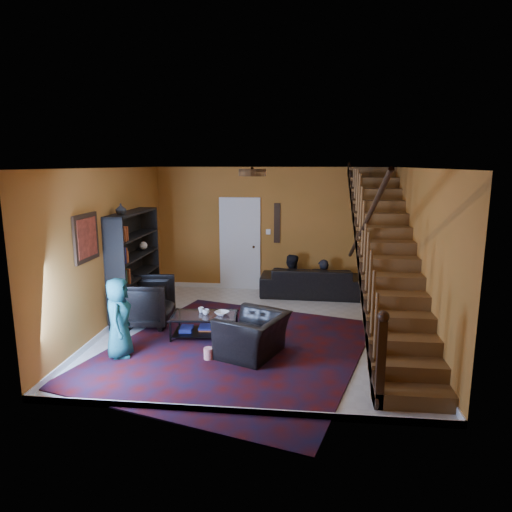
{
  "coord_description": "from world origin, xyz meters",
  "views": [
    {
      "loc": [
        0.79,
        -7.51,
        2.87
      ],
      "look_at": [
        -0.08,
        0.4,
        1.26
      ],
      "focal_mm": 32.0,
      "sensor_mm": 36.0,
      "label": 1
    }
  ],
  "objects_px": {
    "sofa": "(312,281)",
    "coffee_table": "(204,325)",
    "bookshelf": "(135,266)",
    "armchair_left": "(145,302)",
    "armchair_right": "(253,335)"
  },
  "relations": [
    {
      "from": "sofa",
      "to": "coffee_table",
      "type": "height_order",
      "value": "sofa"
    },
    {
      "from": "bookshelf",
      "to": "armchair_left",
      "type": "relative_size",
      "value": 2.1
    },
    {
      "from": "armchair_left",
      "to": "coffee_table",
      "type": "bearing_deg",
      "value": -118.4
    },
    {
      "from": "armchair_left",
      "to": "coffee_table",
      "type": "height_order",
      "value": "armchair_left"
    },
    {
      "from": "armchair_right",
      "to": "coffee_table",
      "type": "distance_m",
      "value": 1.09
    },
    {
      "from": "sofa",
      "to": "armchair_left",
      "type": "bearing_deg",
      "value": 37.73
    },
    {
      "from": "coffee_table",
      "to": "armchair_left",
      "type": "bearing_deg",
      "value": 156.84
    },
    {
      "from": "sofa",
      "to": "armchair_left",
      "type": "relative_size",
      "value": 2.34
    },
    {
      "from": "armchair_left",
      "to": "armchair_right",
      "type": "bearing_deg",
      "value": -123.86
    },
    {
      "from": "bookshelf",
      "to": "coffee_table",
      "type": "relative_size",
      "value": 1.79
    },
    {
      "from": "sofa",
      "to": "armchair_right",
      "type": "distance_m",
      "value": 3.46
    },
    {
      "from": "sofa",
      "to": "coffee_table",
      "type": "bearing_deg",
      "value": 57.8
    },
    {
      "from": "sofa",
      "to": "armchair_right",
      "type": "bearing_deg",
      "value": 76.0
    },
    {
      "from": "sofa",
      "to": "coffee_table",
      "type": "xyz_separation_m",
      "value": [
        -1.81,
        -2.71,
        -0.1
      ]
    },
    {
      "from": "bookshelf",
      "to": "sofa",
      "type": "height_order",
      "value": "bookshelf"
    }
  ]
}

